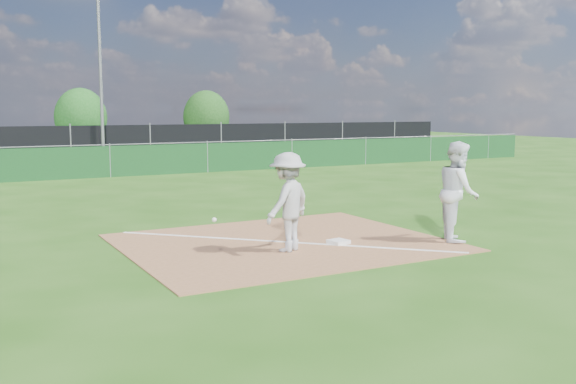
# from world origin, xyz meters

# --- Properties ---
(ground) EXTENTS (90.00, 90.00, 0.00)m
(ground) POSITION_xyz_m (0.00, 10.00, 0.00)
(ground) COLOR #214D10
(ground) RESTS_ON ground
(infield_dirt) EXTENTS (6.00, 5.00, 0.02)m
(infield_dirt) POSITION_xyz_m (0.00, 1.00, 0.01)
(infield_dirt) COLOR brown
(infield_dirt) RESTS_ON ground
(foul_line) EXTENTS (5.01, 5.01, 0.01)m
(foul_line) POSITION_xyz_m (0.00, 1.00, 0.03)
(foul_line) COLOR white
(foul_line) RESTS_ON infield_dirt
(green_fence) EXTENTS (44.00, 0.05, 1.20)m
(green_fence) POSITION_xyz_m (0.00, 15.00, 0.60)
(green_fence) COLOR #0F3917
(green_fence) RESTS_ON ground
(black_fence) EXTENTS (46.00, 0.04, 1.80)m
(black_fence) POSITION_xyz_m (0.00, 23.00, 0.90)
(black_fence) COLOR black
(black_fence) RESTS_ON ground
(parking_lot) EXTENTS (46.00, 9.00, 0.01)m
(parking_lot) POSITION_xyz_m (0.00, 28.00, 0.01)
(parking_lot) COLOR black
(parking_lot) RESTS_ON ground
(light_pole) EXTENTS (0.16, 0.16, 8.00)m
(light_pole) POSITION_xyz_m (1.50, 22.70, 4.00)
(light_pole) COLOR slate
(light_pole) RESTS_ON ground
(first_base) EXTENTS (0.40, 0.40, 0.07)m
(first_base) POSITION_xyz_m (0.87, 0.36, 0.06)
(first_base) COLOR silver
(first_base) RESTS_ON infield_dirt
(play_at_first) EXTENTS (2.30, 1.15, 1.81)m
(play_at_first) POSITION_xyz_m (-0.29, 0.29, 0.92)
(play_at_first) COLOR #BABABC
(play_at_first) RESTS_ON infield_dirt
(runner) EXTENTS (1.16, 1.22, 1.98)m
(runner) POSITION_xyz_m (3.14, -0.46, 0.99)
(runner) COLOR white
(runner) RESTS_ON ground
(car_mid) EXTENTS (4.58, 2.77, 1.43)m
(car_mid) POSITION_xyz_m (-1.48, 27.14, 0.72)
(car_mid) COLOR black
(car_mid) RESTS_ON parking_lot
(car_right) EXTENTS (4.96, 2.31, 1.40)m
(car_right) POSITION_xyz_m (5.05, 28.13, 0.71)
(car_right) COLOR black
(car_right) RESTS_ON parking_lot
(tree_mid) EXTENTS (3.38, 3.38, 4.01)m
(tree_mid) POSITION_xyz_m (2.69, 34.13, 2.06)
(tree_mid) COLOR #382316
(tree_mid) RESTS_ON ground
(tree_right) EXTENTS (3.34, 3.34, 3.96)m
(tree_right) POSITION_xyz_m (11.49, 33.96, 2.04)
(tree_right) COLOR #382316
(tree_right) RESTS_ON ground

